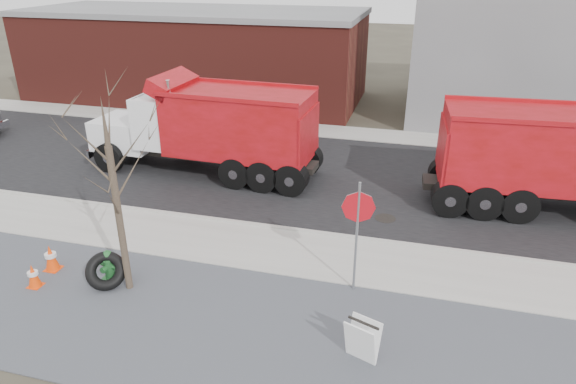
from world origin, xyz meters
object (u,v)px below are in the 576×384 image
(truck_tire, at_px, (106,271))
(dump_truck_red_b, at_px, (210,126))
(stop_sign, at_px, (358,220))
(dump_truck_red_a, at_px, (570,157))
(sandwich_board, at_px, (362,341))
(fire_hydrant, at_px, (109,267))

(truck_tire, xyz_separation_m, dump_truck_red_b, (-0.37, 8.13, 1.53))
(stop_sign, relative_size, dump_truck_red_a, 0.31)
(sandwich_board, distance_m, dump_truck_red_a, 10.73)
(fire_hydrant, distance_m, stop_sign, 6.78)
(fire_hydrant, relative_size, dump_truck_red_a, 0.09)
(stop_sign, bearing_deg, fire_hydrant, -154.69)
(sandwich_board, height_order, dump_truck_red_b, dump_truck_red_b)
(fire_hydrant, bearing_deg, sandwich_board, 0.25)
(fire_hydrant, xyz_separation_m, stop_sign, (6.44, 1.31, 1.66))
(fire_hydrant, relative_size, sandwich_board, 0.94)
(fire_hydrant, relative_size, dump_truck_red_b, 0.10)
(fire_hydrant, xyz_separation_m, dump_truck_red_b, (-0.30, 7.89, 1.56))
(dump_truck_red_a, xyz_separation_m, dump_truck_red_b, (-12.89, 0.10, -0.00))
(fire_hydrant, distance_m, dump_truck_red_a, 14.88)
(dump_truck_red_a, bearing_deg, truck_tire, -151.27)
(sandwich_board, relative_size, dump_truck_red_b, 0.11)
(dump_truck_red_a, bearing_deg, stop_sign, -137.40)
(truck_tire, xyz_separation_m, sandwich_board, (6.93, -1.01, 0.06))
(sandwich_board, relative_size, dump_truck_red_a, 0.10)
(fire_hydrant, relative_size, stop_sign, 0.30)
(truck_tire, relative_size, dump_truck_red_b, 0.14)
(fire_hydrant, xyz_separation_m, sandwich_board, (6.99, -1.25, 0.10))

